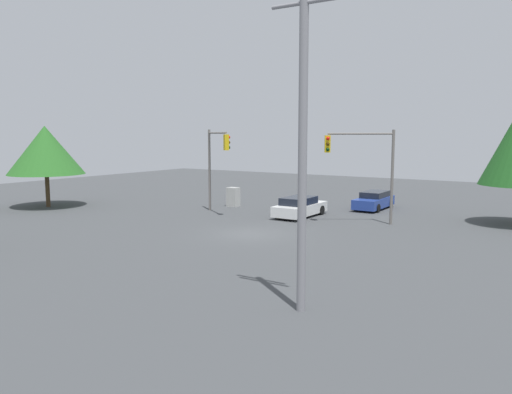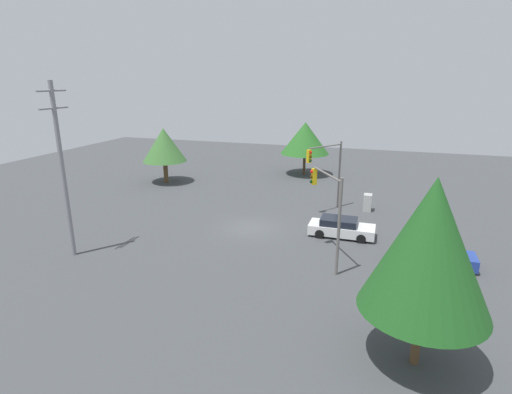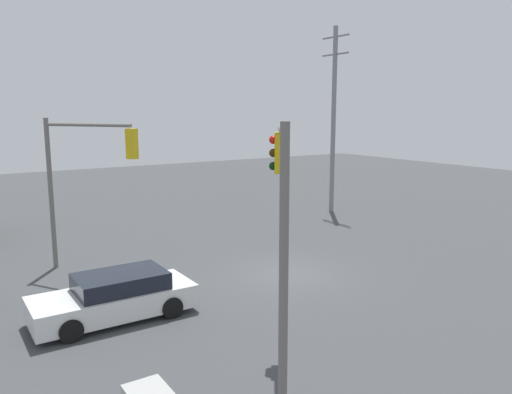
{
  "view_description": "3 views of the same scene",
  "coord_description": "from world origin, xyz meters",
  "px_view_note": "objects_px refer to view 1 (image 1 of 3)",
  "views": [
    {
      "loc": [
        -15.31,
        23.17,
        5.58
      ],
      "look_at": [
        -0.54,
        0.35,
        2.17
      ],
      "focal_mm": 35.0,
      "sensor_mm": 36.0,
      "label": 1
    },
    {
      "loc": [
        -27.43,
        -9.3,
        11.11
      ],
      "look_at": [
        -0.2,
        -0.48,
        2.62
      ],
      "focal_mm": 28.0,
      "sensor_mm": 36.0,
      "label": 2
    },
    {
      "loc": [
        14.63,
        -11.05,
        6.12
      ],
      "look_at": [
        -1.93,
        -0.17,
        2.71
      ],
      "focal_mm": 35.0,
      "sensor_mm": 36.0,
      "label": 3
    }
  ],
  "objects_px": {
    "sedan_white": "(300,207)",
    "sedan_blue": "(374,201)",
    "electrical_cabinet": "(233,197)",
    "traffic_signal_main": "(216,156)",
    "traffic_signal_cross": "(365,159)"
  },
  "relations": [
    {
      "from": "sedan_blue",
      "to": "traffic_signal_main",
      "type": "xyz_separation_m",
      "value": [
        8.69,
        8.1,
        3.45
      ]
    },
    {
      "from": "sedan_white",
      "to": "sedan_blue",
      "type": "relative_size",
      "value": 1.01
    },
    {
      "from": "sedan_blue",
      "to": "electrical_cabinet",
      "type": "height_order",
      "value": "electrical_cabinet"
    },
    {
      "from": "traffic_signal_cross",
      "to": "sedan_white",
      "type": "bearing_deg",
      "value": -37.19
    },
    {
      "from": "sedan_blue",
      "to": "traffic_signal_main",
      "type": "bearing_deg",
      "value": 42.97
    },
    {
      "from": "electrical_cabinet",
      "to": "sedan_white",
      "type": "bearing_deg",
      "value": 167.07
    },
    {
      "from": "sedan_blue",
      "to": "electrical_cabinet",
      "type": "relative_size",
      "value": 3.13
    },
    {
      "from": "sedan_blue",
      "to": "traffic_signal_cross",
      "type": "xyz_separation_m",
      "value": [
        -1.69,
        6.59,
        3.42
      ]
    },
    {
      "from": "sedan_blue",
      "to": "electrical_cabinet",
      "type": "distance_m",
      "value": 10.78
    },
    {
      "from": "sedan_blue",
      "to": "traffic_signal_cross",
      "type": "height_order",
      "value": "traffic_signal_cross"
    },
    {
      "from": "traffic_signal_main",
      "to": "electrical_cabinet",
      "type": "bearing_deg",
      "value": 141.56
    },
    {
      "from": "sedan_white",
      "to": "traffic_signal_cross",
      "type": "xyz_separation_m",
      "value": [
        -4.75,
        0.46,
        3.41
      ]
    },
    {
      "from": "traffic_signal_main",
      "to": "electrical_cabinet",
      "type": "xyz_separation_m",
      "value": [
        1.06,
        -3.5,
        -3.36
      ]
    },
    {
      "from": "traffic_signal_main",
      "to": "sedan_blue",
      "type": "bearing_deg",
      "value": 77.73
    },
    {
      "from": "traffic_signal_main",
      "to": "sedan_white",
      "type": "bearing_deg",
      "value": 54.03
    }
  ]
}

